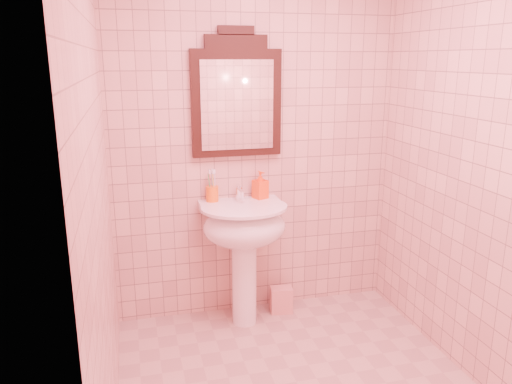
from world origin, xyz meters
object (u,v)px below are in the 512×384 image
object	(u,v)px
mirror	(237,98)
toothbrush_cup	(212,194)
towel	(281,300)
pedestal_sink	(244,234)
soap_dispenser	(260,185)

from	to	relation	value
mirror	toothbrush_cup	xyz separation A→B (m)	(-0.19, -0.04, -0.64)
towel	toothbrush_cup	bearing A→B (deg)	170.65
pedestal_sink	toothbrush_cup	distance (m)	0.36
pedestal_sink	mirror	distance (m)	0.92
mirror	towel	xyz separation A→B (m)	(0.30, -0.12, -1.46)
mirror	toothbrush_cup	size ratio (longest dim) A/B	4.29
pedestal_sink	mirror	size ratio (longest dim) A/B	1.01
pedestal_sink	mirror	xyz separation A→B (m)	(-0.00, 0.20, 0.90)
mirror	soap_dispenser	world-z (taller)	mirror
pedestal_sink	toothbrush_cup	world-z (taller)	toothbrush_cup
mirror	toothbrush_cup	world-z (taller)	mirror
pedestal_sink	toothbrush_cup	xyz separation A→B (m)	(-0.19, 0.16, 0.26)
mirror	soap_dispenser	xyz separation A→B (m)	(0.15, -0.04, -0.60)
pedestal_sink	soap_dispenser	size ratio (longest dim) A/B	4.44
pedestal_sink	mirror	world-z (taller)	mirror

